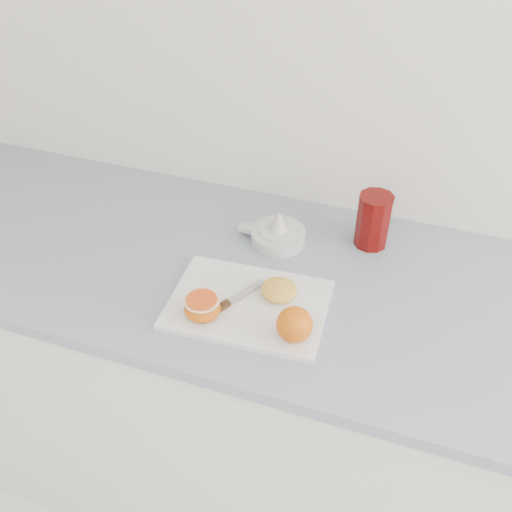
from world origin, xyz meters
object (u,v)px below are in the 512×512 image
(cutting_board, at_px, (248,305))
(red_tumbler, at_px, (373,222))
(counter, at_px, (289,402))
(half_orange, at_px, (202,307))
(citrus_juicer, at_px, (278,233))

(cutting_board, xyz_separation_m, red_tumbler, (0.20, 0.30, 0.05))
(cutting_board, bearing_deg, red_tumbler, 56.23)
(cutting_board, height_order, red_tumbler, red_tumbler)
(counter, height_order, half_orange, half_orange)
(half_orange, distance_m, citrus_juicer, 0.30)
(counter, height_order, citrus_juicer, citrus_juicer)
(counter, bearing_deg, cutting_board, -119.76)
(half_orange, bearing_deg, red_tumbler, 53.14)
(half_orange, relative_size, red_tumbler, 0.56)
(red_tumbler, bearing_deg, counter, -126.32)
(citrus_juicer, distance_m, red_tumbler, 0.22)
(cutting_board, xyz_separation_m, citrus_juicer, (-0.01, 0.23, 0.02))
(counter, xyz_separation_m, red_tumbler, (0.13, 0.18, 0.50))
(counter, distance_m, citrus_juicer, 0.49)
(cutting_board, bearing_deg, counter, 60.24)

